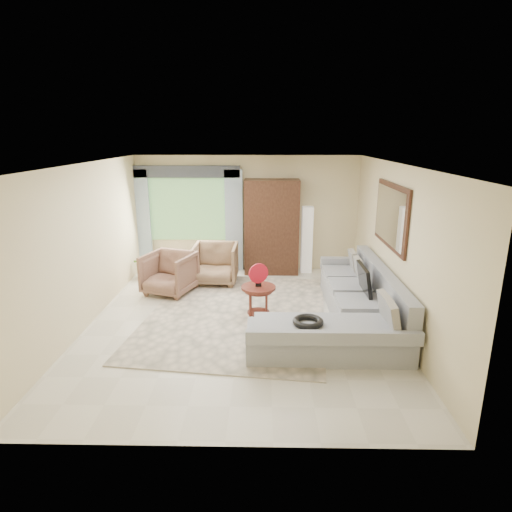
{
  "coord_description": "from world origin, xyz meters",
  "views": [
    {
      "loc": [
        0.39,
        -6.61,
        3.03
      ],
      "look_at": [
        0.25,
        0.35,
        1.05
      ],
      "focal_mm": 30.0,
      "sensor_mm": 36.0,
      "label": 1
    }
  ],
  "objects_px": {
    "tv_screen": "(364,280)",
    "armchair_right": "(215,264)",
    "coffee_table": "(258,302)",
    "floor_lamp": "(307,240)",
    "armoire": "(272,227)",
    "sectional_sofa": "(350,311)",
    "potted_plant": "(145,266)",
    "armchair_left": "(169,273)"
  },
  "relations": [
    {
      "from": "potted_plant",
      "to": "armoire",
      "type": "xyz_separation_m",
      "value": [
        2.76,
        0.46,
        0.79
      ]
    },
    {
      "from": "sectional_sofa",
      "to": "potted_plant",
      "type": "bearing_deg",
      "value": 148.56
    },
    {
      "from": "tv_screen",
      "to": "armchair_right",
      "type": "bearing_deg",
      "value": 145.61
    },
    {
      "from": "sectional_sofa",
      "to": "potted_plant",
      "type": "distance_m",
      "value": 4.68
    },
    {
      "from": "armchair_left",
      "to": "floor_lamp",
      "type": "relative_size",
      "value": 0.6
    },
    {
      "from": "sectional_sofa",
      "to": "tv_screen",
      "type": "relative_size",
      "value": 4.68
    },
    {
      "from": "armoire",
      "to": "floor_lamp",
      "type": "relative_size",
      "value": 1.4
    },
    {
      "from": "tv_screen",
      "to": "armoire",
      "type": "relative_size",
      "value": 0.35
    },
    {
      "from": "armchair_right",
      "to": "armoire",
      "type": "bearing_deg",
      "value": 34.3
    },
    {
      "from": "armchair_right",
      "to": "armoire",
      "type": "height_order",
      "value": "armoire"
    },
    {
      "from": "armchair_right",
      "to": "floor_lamp",
      "type": "distance_m",
      "value": 2.18
    },
    {
      "from": "sectional_sofa",
      "to": "armchair_right",
      "type": "bearing_deg",
      "value": 138.6
    },
    {
      "from": "armchair_left",
      "to": "potted_plant",
      "type": "distance_m",
      "value": 1.2
    },
    {
      "from": "sectional_sofa",
      "to": "armchair_right",
      "type": "relative_size",
      "value": 3.75
    },
    {
      "from": "coffee_table",
      "to": "floor_lamp",
      "type": "bearing_deg",
      "value": 68.25
    },
    {
      "from": "armchair_right",
      "to": "floor_lamp",
      "type": "bearing_deg",
      "value": 24.1
    },
    {
      "from": "armchair_right",
      "to": "armoire",
      "type": "distance_m",
      "value": 1.55
    },
    {
      "from": "sectional_sofa",
      "to": "armchair_left",
      "type": "height_order",
      "value": "sectional_sofa"
    },
    {
      "from": "coffee_table",
      "to": "sectional_sofa",
      "type": "bearing_deg",
      "value": -11.88
    },
    {
      "from": "potted_plant",
      "to": "armchair_left",
      "type": "bearing_deg",
      "value": -51.84
    },
    {
      "from": "coffee_table",
      "to": "armchair_left",
      "type": "relative_size",
      "value": 0.64
    },
    {
      "from": "sectional_sofa",
      "to": "potted_plant",
      "type": "height_order",
      "value": "sectional_sofa"
    },
    {
      "from": "tv_screen",
      "to": "sectional_sofa",
      "type": "bearing_deg",
      "value": -132.1
    },
    {
      "from": "coffee_table",
      "to": "potted_plant",
      "type": "relative_size",
      "value": 1.13
    },
    {
      "from": "armchair_left",
      "to": "armchair_right",
      "type": "height_order",
      "value": "armchair_right"
    },
    {
      "from": "coffee_table",
      "to": "potted_plant",
      "type": "distance_m",
      "value": 3.29
    },
    {
      "from": "coffee_table",
      "to": "armchair_left",
      "type": "bearing_deg",
      "value": 146.0
    },
    {
      "from": "armchair_left",
      "to": "sectional_sofa",
      "type": "bearing_deg",
      "value": -5.97
    },
    {
      "from": "tv_screen",
      "to": "floor_lamp",
      "type": "height_order",
      "value": "floor_lamp"
    },
    {
      "from": "floor_lamp",
      "to": "sectional_sofa",
      "type": "bearing_deg",
      "value": -81.67
    },
    {
      "from": "coffee_table",
      "to": "tv_screen",
      "type": "bearing_deg",
      "value": -0.58
    },
    {
      "from": "sectional_sofa",
      "to": "tv_screen",
      "type": "height_order",
      "value": "tv_screen"
    },
    {
      "from": "armchair_left",
      "to": "potted_plant",
      "type": "bearing_deg",
      "value": 147.01
    },
    {
      "from": "armchair_left",
      "to": "armchair_right",
      "type": "bearing_deg",
      "value": 55.8
    },
    {
      "from": "armchair_left",
      "to": "floor_lamp",
      "type": "xyz_separation_m",
      "value": [
        2.82,
        1.45,
        0.34
      ]
    },
    {
      "from": "tv_screen",
      "to": "armchair_right",
      "type": "height_order",
      "value": "tv_screen"
    },
    {
      "from": "sectional_sofa",
      "to": "armchair_left",
      "type": "xyz_separation_m",
      "value": [
        -3.26,
        1.51,
        0.13
      ]
    },
    {
      "from": "tv_screen",
      "to": "armoire",
      "type": "distance_m",
      "value": 3.02
    },
    {
      "from": "potted_plant",
      "to": "sectional_sofa",
      "type": "bearing_deg",
      "value": -31.44
    },
    {
      "from": "armoire",
      "to": "floor_lamp",
      "type": "distance_m",
      "value": 0.86
    },
    {
      "from": "sectional_sofa",
      "to": "floor_lamp",
      "type": "relative_size",
      "value": 2.31
    },
    {
      "from": "tv_screen",
      "to": "armchair_right",
      "type": "distance_m",
      "value": 3.27
    }
  ]
}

